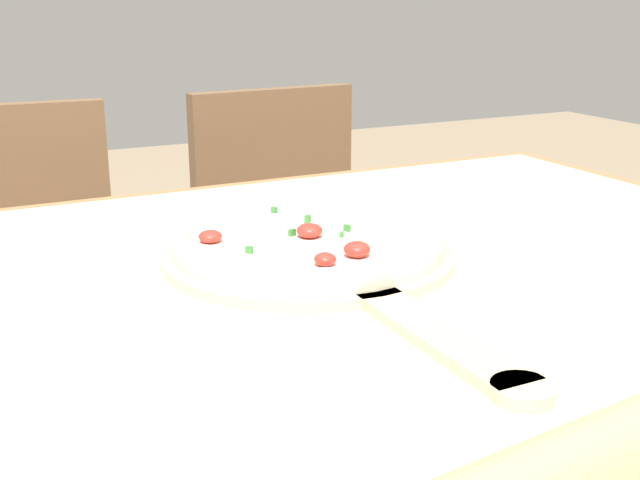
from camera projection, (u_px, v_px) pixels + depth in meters
The scene contains 6 objects.
dining_table at pixel (380, 382), 0.87m from camera, with size 1.25×1.04×0.78m.
towel_cloth at pixel (383, 286), 0.84m from camera, with size 1.17×0.96×0.00m.
pizza_peel at pixel (319, 260), 0.89m from camera, with size 0.34×0.56×0.01m.
pizza at pixel (308, 237), 0.91m from camera, with size 0.31×0.31×0.04m.
chair_left at pixel (22, 308), 1.51m from camera, with size 0.43×0.43×0.88m.
chair_right at pixel (294, 264), 1.75m from camera, with size 0.42×0.42×0.88m.
Camera 1 is at (-0.41, -0.67, 1.08)m, focal length 45.00 mm.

